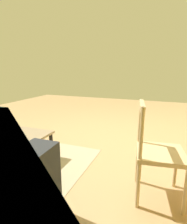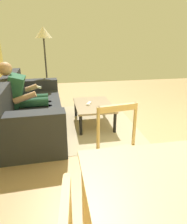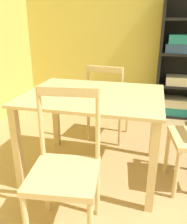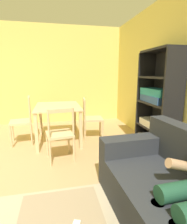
{
  "view_description": "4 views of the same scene",
  "coord_description": "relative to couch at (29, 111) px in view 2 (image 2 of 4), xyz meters",
  "views": [
    {
      "loc": [
        -0.8,
        2.77,
        1.19
      ],
      "look_at": [
        -0.36,
        1.63,
        0.9
      ],
      "focal_mm": 28.52,
      "sensor_mm": 36.0,
      "label": 1
    },
    {
      "loc": [
        -2.35,
        1.72,
        1.52
      ],
      "look_at": [
        0.98,
        1.12,
        0.22
      ],
      "focal_mm": 32.84,
      "sensor_mm": 36.0,
      "label": 2
    },
    {
      "loc": [
        -1.24,
        -0.77,
        1.36
      ],
      "look_at": [
        -1.72,
        1.16,
        0.6
      ],
      "focal_mm": 38.84,
      "sensor_mm": 36.0,
      "label": 3
    },
    {
      "loc": [
        2.0,
        1.12,
        1.43
      ],
      "look_at": [
        -0.36,
        1.63,
        0.9
      ],
      "focal_mm": 28.35,
      "sensor_mm": 36.0,
      "label": 4
    }
  ],
  "objects": [
    {
      "name": "ground_plane",
      "position": [
        -1.0,
        -2.21,
        -0.32
      ],
      "size": [
        8.74,
        8.74,
        0.0
      ],
      "primitive_type": "plane",
      "color": "tan"
    },
    {
      "name": "tv_remote",
      "position": [
        -0.0,
        -1.01,
        0.07
      ],
      "size": [
        0.18,
        0.11,
        0.02
      ],
      "primitive_type": "cube",
      "rotation": [
        0.0,
        0.0,
        1.16
      ],
      "color": "white",
      "rests_on": "coffee_table"
    },
    {
      "name": "area_rug",
      "position": [
        -0.02,
        -1.09,
        -0.31
      ],
      "size": [
        2.0,
        1.4,
        0.01
      ],
      "primitive_type": "cube",
      "rotation": [
        0.0,
        0.0,
        0.0
      ],
      "color": "tan",
      "rests_on": "ground_plane"
    },
    {
      "name": "couch",
      "position": [
        0.0,
        0.0,
        0.0
      ],
      "size": [
        2.22,
        1.01,
        0.87
      ],
      "color": "#282B30",
      "rests_on": "ground_plane"
    },
    {
      "name": "coffee_table",
      "position": [
        -0.02,
        -1.09,
        0.01
      ],
      "size": [
        0.9,
        0.63,
        0.37
      ],
      "color": "gray",
      "rests_on": "ground_plane"
    },
    {
      "name": "dining_chair_facing_couch",
      "position": [
        -1.81,
        -1.05,
        0.14
      ],
      "size": [
        0.48,
        0.48,
        0.91
      ],
      "color": "#D1B27F",
      "rests_on": "ground_plane"
    },
    {
      "name": "floor_lamp",
      "position": [
        1.39,
        -0.27,
        1.09
      ],
      "size": [
        0.36,
        0.36,
        1.67
      ],
      "color": "black",
      "rests_on": "ground_plane"
    },
    {
      "name": "person_lounging",
      "position": [
        0.01,
        0.04,
        0.26
      ],
      "size": [
        0.6,
        0.92,
        1.12
      ],
      "color": "#23563D",
      "rests_on": "ground_plane"
    }
  ]
}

